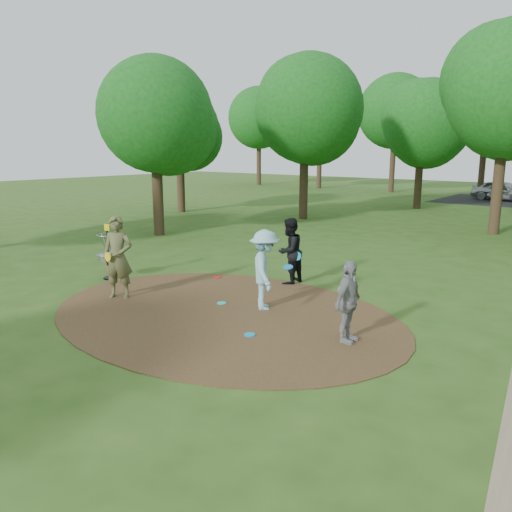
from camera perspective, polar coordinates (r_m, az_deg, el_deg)
The scene contains 12 objects.
ground at distance 11.09m, azimuth -3.87°, elevation -6.60°, with size 100.00×100.00×0.00m, color #2D5119.
dirt_clearing at distance 11.09m, azimuth -3.88°, elevation -6.55°, with size 8.40×8.40×0.02m, color #47301C.
player_observer_with_disc at distance 12.39m, azimuth -15.50°, elevation -0.18°, with size 0.88×0.80×2.01m.
player_throwing_with_disc at distance 11.16m, azimuth 1.02°, elevation -1.60°, with size 1.39×1.32×1.81m.
player_walking_with_disc at distance 13.32m, azimuth 3.83°, elevation 0.57°, with size 0.74×0.87×1.78m.
player_waiting_with_disc at distance 9.41m, azimuth 10.46°, elevation -5.23°, with size 0.43×0.93×1.56m.
disc_ground_cyan at distance 11.73m, azimuth -3.95°, elevation -5.39°, with size 0.22×0.22×0.02m, color #1BDFC8.
disc_ground_blue at distance 9.79m, azimuth -0.72°, elevation -8.98°, with size 0.22×0.22×0.02m, color #0C96DA.
disc_ground_red at distance 14.04m, azimuth -4.42°, elevation -2.44°, with size 0.22×0.22×0.02m, color red.
car_left at distance 39.03m, azimuth 26.36°, elevation 6.71°, with size 1.63×4.06×1.38m, color #9DA0A4.
disc_golf_basket at distance 14.36m, azimuth -16.54°, elevation 0.88°, with size 0.63×0.63×1.54m.
tree_ring at distance 18.78m, azimuth 27.04°, elevation 16.02°, with size 36.61×45.63×9.66m.
Camera 1 is at (7.08, -7.75, 3.57)m, focal length 35.00 mm.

